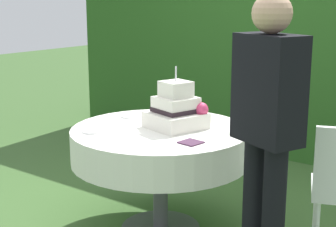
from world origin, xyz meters
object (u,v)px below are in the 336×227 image
object	(u,v)px
serving_plate_far	(92,131)
standing_person	(267,127)
wedding_cake	(177,111)
napkin_stack	(191,142)
serving_plate_left	(131,116)
serving_plate_near	(164,115)
cake_table	(160,145)

from	to	relation	value
serving_plate_far	standing_person	distance (m)	1.21
wedding_cake	napkin_stack	xyz separation A→B (m)	(0.28, -0.24, -0.11)
wedding_cake	napkin_stack	world-z (taller)	wedding_cake
wedding_cake	serving_plate_left	bearing A→B (deg)	173.09
standing_person	serving_plate_near	bearing A→B (deg)	152.16
serving_plate_left	serving_plate_far	bearing A→B (deg)	-80.80
cake_table	serving_plate_left	bearing A→B (deg)	160.00
wedding_cake	napkin_stack	distance (m)	0.39
serving_plate_near	serving_plate_far	distance (m)	0.65
cake_table	standing_person	bearing A→B (deg)	-16.96
serving_plate_left	napkin_stack	bearing A→B (deg)	-22.21
wedding_cake	napkin_stack	bearing A→B (deg)	-41.01
napkin_stack	standing_person	size ratio (longest dim) A/B	0.08
serving_plate_far	serving_plate_near	bearing A→B (deg)	81.40
wedding_cake	serving_plate_far	distance (m)	0.57
serving_plate_far	serving_plate_left	bearing A→B (deg)	99.20
cake_table	napkin_stack	xyz separation A→B (m)	(0.35, -0.16, 0.12)
wedding_cake	serving_plate_far	world-z (taller)	wedding_cake
serving_plate_near	wedding_cake	bearing A→B (deg)	-39.14
napkin_stack	serving_plate_left	bearing A→B (deg)	157.79
serving_plate_near	cake_table	bearing A→B (deg)	-56.74
cake_table	standing_person	size ratio (longest dim) A/B	0.74
serving_plate_far	wedding_cake	bearing A→B (deg)	48.22
wedding_cake	serving_plate_near	bearing A→B (deg)	140.86
standing_person	napkin_stack	bearing A→B (deg)	168.32
serving_plate_far	standing_person	world-z (taller)	standing_person
cake_table	serving_plate_far	distance (m)	0.47
serving_plate_left	standing_person	distance (m)	1.35
serving_plate_near	serving_plate_left	world-z (taller)	same
cake_table	napkin_stack	distance (m)	0.41
wedding_cake	standing_person	size ratio (longest dim) A/B	0.26
wedding_cake	serving_plate_near	world-z (taller)	wedding_cake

